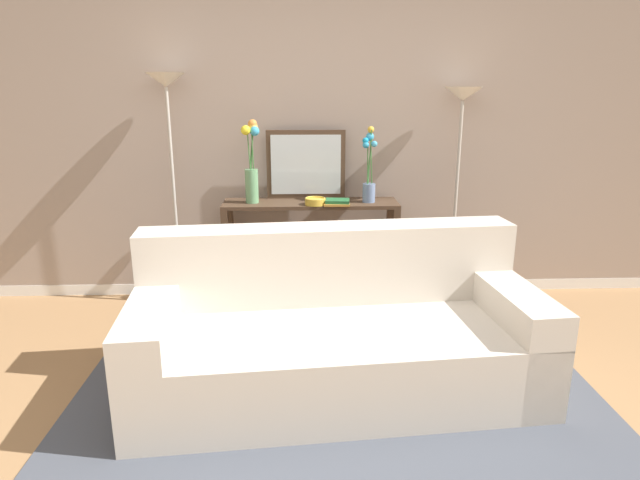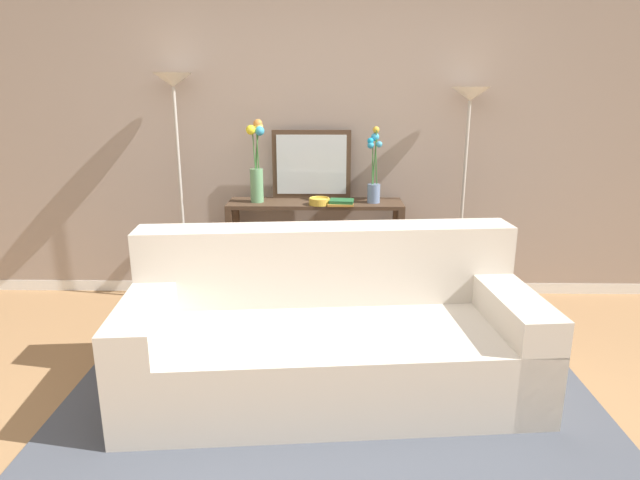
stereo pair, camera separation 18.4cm
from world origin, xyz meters
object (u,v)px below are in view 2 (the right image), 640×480
fruit_bowl (319,201)px  book_stack (341,202)px  console_table (315,234)px  floor_lamp_right (467,137)px  vase_short_flowers (374,175)px  book_row_under_console (268,296)px  floor_lamp_left (176,126)px  couch (330,336)px  vase_tall_flowers (257,163)px  wall_mirror (312,165)px

fruit_bowl → book_stack: (0.16, -0.00, -0.01)m
console_table → floor_lamp_right: bearing=1.8°
vase_short_flowers → book_row_under_console: size_ratio=1.68×
console_table → floor_lamp_left: (-1.03, 0.04, 0.82)m
floor_lamp_right → book_stack: (-0.93, -0.14, -0.47)m
book_row_under_console → book_stack: bearing=-10.8°
vase_short_flowers → couch: bearing=-104.8°
floor_lamp_left → fruit_bowl: bearing=-7.5°
floor_lamp_left → floor_lamp_right: floor_lamp_left is taller
console_table → book_stack: bearing=-29.4°
console_table → vase_tall_flowers: bearing=-178.6°
vase_tall_flowers → couch: bearing=-66.1°
console_table → floor_lamp_left: 1.32m
vase_short_flowers → vase_tall_flowers: bearing=179.5°
console_table → book_row_under_console: console_table is taller
console_table → wall_mirror: 0.54m
book_stack → book_row_under_console: size_ratio=0.59×
console_table → vase_short_flowers: (0.44, -0.02, 0.47)m
book_row_under_console → vase_tall_flowers: bearing=-168.6°
vase_tall_flowers → book_stack: 0.69m
book_stack → floor_lamp_right: bearing=8.9°
vase_tall_flowers → book_stack: bearing=-8.9°
console_table → vase_short_flowers: size_ratio=2.35×
vase_short_flowers → fruit_bowl: 0.45m
floor_lamp_right → fruit_bowl: 1.19m
couch → wall_mirror: 1.60m
floor_lamp_right → book_row_under_console: 1.96m
console_table → floor_lamp_left: size_ratio=0.75×
floor_lamp_right → vase_short_flowers: bearing=-175.5°
couch → book_row_under_console: bearing=111.6°
vase_tall_flowers → console_table: bearing=1.4°
couch → vase_short_flowers: 1.46m
couch → wall_mirror: bearing=96.0°
couch → floor_lamp_right: (1.01, 1.28, 1.00)m
fruit_bowl → couch: bearing=-85.9°
floor_lamp_right → wall_mirror: 1.18m
wall_mirror → book_row_under_console: bearing=-157.7°
wall_mirror → vase_tall_flowers: size_ratio=0.99×
vase_tall_flowers → fruit_bowl: size_ratio=4.00×
floor_lamp_right → vase_short_flowers: (-0.69, -0.05, -0.28)m
floor_lamp_left → vase_tall_flowers: 0.66m
book_stack → couch: bearing=-94.0°
floor_lamp_left → book_row_under_console: bearing=-3.1°
floor_lamp_left → wall_mirror: (1.00, 0.11, -0.30)m
couch → floor_lamp_right: floor_lamp_right is taller
vase_short_flowers → floor_lamp_right: bearing=4.5°
floor_lamp_right → vase_tall_flowers: 1.57m
vase_tall_flowers → fruit_bowl: vase_tall_flowers is taller
console_table → couch: bearing=-84.8°
couch → vase_short_flowers: (0.32, 1.23, 0.73)m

